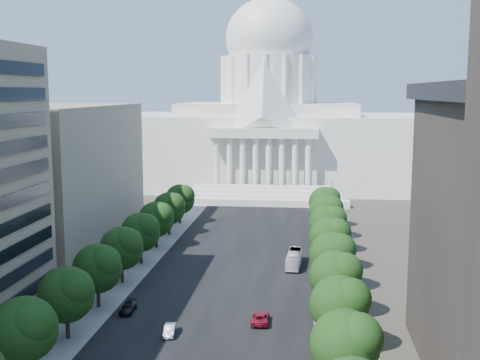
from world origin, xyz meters
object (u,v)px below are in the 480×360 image
(car_silver, at_px, (170,330))
(city_bus, at_px, (294,259))
(car_red, at_px, (260,318))
(car_dark_b, at_px, (128,308))

(car_silver, bearing_deg, city_bus, 59.84)
(car_red, distance_m, city_bus, 29.41)
(car_silver, distance_m, car_dark_b, 11.15)
(car_red, height_order, city_bus, city_bus)
(city_bus, bearing_deg, car_silver, -111.34)
(car_silver, height_order, car_red, car_red)
(car_silver, xyz_separation_m, car_dark_b, (-8.18, 7.59, -0.01))
(car_silver, distance_m, city_bus, 38.31)
(car_red, relative_size, car_dark_b, 1.15)
(car_silver, distance_m, car_red, 13.21)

